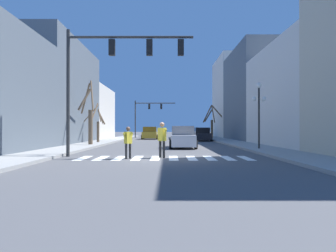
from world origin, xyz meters
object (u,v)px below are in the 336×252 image
at_px(pedestrian_on_left_sidewalk, 160,137).
at_px(car_parked_right_mid, 148,133).
at_px(traffic_signal_near, 112,62).
at_px(street_tree_left_far, 211,121).
at_px(street_tree_left_mid, 88,117).
at_px(car_driving_toward_lane, 192,133).
at_px(car_parked_left_near, 200,135).
at_px(traffic_signal_far, 145,111).
at_px(car_parked_left_mid, 181,138).
at_px(pedestrian_waiting_at_curb, 126,140).
at_px(street_lamp_right_corner, 257,102).
at_px(street_tree_right_mid, 96,124).

bearing_deg(pedestrian_on_left_sidewalk, car_parked_right_mid, -33.03).
xyz_separation_m(traffic_signal_near, street_tree_left_far, (9.30, 30.31, -2.48)).
bearing_deg(street_tree_left_mid, car_driving_toward_lane, 66.79).
xyz_separation_m(car_parked_left_near, pedestrian_on_left_sidewalk, (-4.32, -22.19, 0.32)).
xyz_separation_m(traffic_signal_far, car_driving_toward_lane, (7.40, -0.45, -3.55)).
bearing_deg(car_parked_left_mid, street_tree_left_far, -13.24).
xyz_separation_m(pedestrian_waiting_at_curb, street_tree_left_far, (8.37, 31.59, 1.56)).
distance_m(car_driving_toward_lane, car_parked_left_mid, 27.39).
height_order(car_driving_toward_lane, car_parked_right_mid, car_parked_right_mid).
distance_m(car_driving_toward_lane, car_parked_left_near, 13.39).
relative_size(car_parked_left_near, pedestrian_waiting_at_curb, 2.86).
relative_size(car_driving_toward_lane, car_parked_left_near, 0.94).
height_order(car_driving_toward_lane, street_tree_left_mid, street_tree_left_mid).
xyz_separation_m(car_parked_left_mid, street_tree_left_far, (5.34, 22.68, 1.71)).
relative_size(street_lamp_right_corner, street_tree_left_far, 0.91).
xyz_separation_m(pedestrian_waiting_at_curb, pedestrian_on_left_sidewalk, (1.64, 0.57, 0.14)).
bearing_deg(car_parked_right_mid, pedestrian_waiting_at_curb, 1.06).
xyz_separation_m(traffic_signal_far, pedestrian_waiting_at_curb, (1.43, -36.60, -3.39)).
height_order(car_parked_left_mid, pedestrian_on_left_sidewalk, pedestrian_on_left_sidewalk).
distance_m(car_parked_right_mid, street_tree_left_far, 9.41).
distance_m(street_lamp_right_corner, street_tree_left_far, 25.80).
bearing_deg(traffic_signal_near, pedestrian_waiting_at_curb, -54.10).
xyz_separation_m(car_parked_right_mid, car_parked_left_near, (6.50, -6.32, -0.05)).
bearing_deg(street_tree_right_mid, car_driving_toward_lane, 61.80).
relative_size(car_parked_right_mid, car_parked_left_mid, 0.96).
height_order(pedestrian_waiting_at_curb, street_tree_right_mid, street_tree_right_mid).
bearing_deg(pedestrian_on_left_sidewalk, pedestrian_waiting_at_curb, 71.69).
height_order(pedestrian_on_left_sidewalk, street_tree_right_mid, street_tree_right_mid).
xyz_separation_m(car_driving_toward_lane, car_parked_right_mid, (-6.51, -7.06, 0.03)).
height_order(car_parked_left_mid, street_tree_left_mid, street_tree_left_mid).
relative_size(traffic_signal_near, car_parked_left_mid, 1.39).
bearing_deg(car_driving_toward_lane, pedestrian_waiting_at_curb, 170.62).
height_order(pedestrian_waiting_at_curb, street_tree_left_mid, street_tree_left_mid).
height_order(car_driving_toward_lane, street_tree_left_far, street_tree_left_far).
height_order(car_parked_left_near, street_tree_left_mid, street_tree_left_mid).
xyz_separation_m(car_driving_toward_lane, street_tree_right_mid, (-10.89, -20.31, 1.19)).
height_order(car_parked_left_near, pedestrian_on_left_sidewalk, pedestrian_on_left_sidewalk).
bearing_deg(street_tree_left_far, street_lamp_right_corner, -90.86).
height_order(traffic_signal_far, street_tree_left_far, traffic_signal_far).
xyz_separation_m(car_parked_left_mid, pedestrian_on_left_sidewalk, (-1.40, -8.35, 0.29)).
bearing_deg(street_tree_left_far, pedestrian_on_left_sidewalk, -102.24).
xyz_separation_m(car_driving_toward_lane, street_tree_left_mid, (-10.61, -24.75, 1.69)).
relative_size(pedestrian_waiting_at_curb, street_tree_left_far, 0.33).
relative_size(pedestrian_on_left_sidewalk, street_tree_right_mid, 0.47).
xyz_separation_m(car_parked_left_near, car_parked_left_mid, (-2.92, -13.85, 0.03)).
bearing_deg(street_tree_left_far, car_parked_left_mid, -103.24).
bearing_deg(car_parked_left_near, car_parked_left_mid, 168.09).
relative_size(car_parked_right_mid, street_tree_left_far, 0.96).
distance_m(traffic_signal_near, car_parked_right_mid, 28.12).
xyz_separation_m(car_driving_toward_lane, car_parked_left_near, (-0.01, -13.39, -0.02)).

